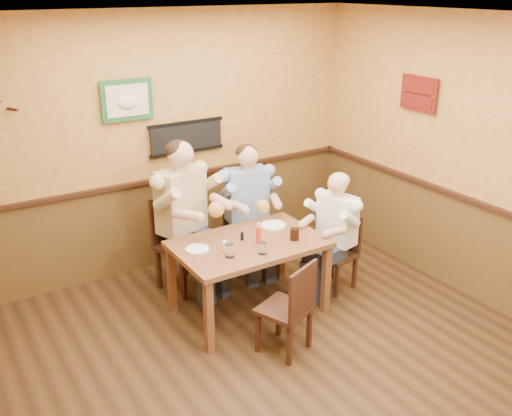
{
  "coord_description": "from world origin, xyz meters",
  "views": [
    {
      "loc": [
        -2.13,
        -3.11,
        3.03
      ],
      "look_at": [
        0.44,
        1.02,
        1.1
      ],
      "focal_mm": 40.0,
      "sensor_mm": 36.0,
      "label": 1
    }
  ],
  "objects_px": {
    "chair_near_side": "(284,307)",
    "diner_white_elder": "(336,238)",
    "dining_table": "(249,251)",
    "water_glass_mid": "(263,248)",
    "cola_tumbler": "(295,234)",
    "salt_shaker": "(225,246)",
    "diner_blue_polo": "(247,215)",
    "chair_back_right": "(247,231)",
    "pepper_shaker": "(242,236)",
    "chair_right_end": "(335,253)",
    "diner_tan_shirt": "(182,225)",
    "hot_sauce_bottle": "(258,235)",
    "chair_back_left": "(183,244)",
    "water_glass_left": "(230,251)"
  },
  "relations": [
    {
      "from": "chair_near_side",
      "to": "cola_tumbler",
      "type": "bearing_deg",
      "value": -154.03
    },
    {
      "from": "chair_back_right",
      "to": "diner_tan_shirt",
      "type": "relative_size",
      "value": 0.63
    },
    {
      "from": "diner_tan_shirt",
      "to": "diner_white_elder",
      "type": "xyz_separation_m",
      "value": [
        1.34,
        -0.85,
        -0.15
      ]
    },
    {
      "from": "diner_tan_shirt",
      "to": "pepper_shaker",
      "type": "distance_m",
      "value": 0.76
    },
    {
      "from": "cola_tumbler",
      "to": "pepper_shaker",
      "type": "bearing_deg",
      "value": 149.15
    },
    {
      "from": "diner_tan_shirt",
      "to": "cola_tumbler",
      "type": "height_order",
      "value": "diner_tan_shirt"
    },
    {
      "from": "diner_white_elder",
      "to": "water_glass_left",
      "type": "distance_m",
      "value": 1.34
    },
    {
      "from": "diner_white_elder",
      "to": "chair_near_side",
      "type": "bearing_deg",
      "value": -71.73
    },
    {
      "from": "water_glass_mid",
      "to": "hot_sauce_bottle",
      "type": "relative_size",
      "value": 0.58
    },
    {
      "from": "chair_back_right",
      "to": "hot_sauce_bottle",
      "type": "relative_size",
      "value": 4.8
    },
    {
      "from": "diner_white_elder",
      "to": "hot_sauce_bottle",
      "type": "height_order",
      "value": "diner_white_elder"
    },
    {
      "from": "dining_table",
      "to": "chair_right_end",
      "type": "bearing_deg",
      "value": -4.47
    },
    {
      "from": "diner_tan_shirt",
      "to": "pepper_shaker",
      "type": "height_order",
      "value": "diner_tan_shirt"
    },
    {
      "from": "chair_back_left",
      "to": "diner_white_elder",
      "type": "height_order",
      "value": "diner_white_elder"
    },
    {
      "from": "diner_white_elder",
      "to": "salt_shaker",
      "type": "relative_size",
      "value": 12.2
    },
    {
      "from": "salt_shaker",
      "to": "diner_white_elder",
      "type": "bearing_deg",
      "value": -1.45
    },
    {
      "from": "pepper_shaker",
      "to": "cola_tumbler",
      "type": "bearing_deg",
      "value": -30.85
    },
    {
      "from": "diner_tan_shirt",
      "to": "water_glass_left",
      "type": "xyz_separation_m",
      "value": [
        0.03,
        -0.95,
        0.09
      ]
    },
    {
      "from": "chair_back_right",
      "to": "pepper_shaker",
      "type": "distance_m",
      "value": 0.93
    },
    {
      "from": "dining_table",
      "to": "diner_tan_shirt",
      "type": "relative_size",
      "value": 0.97
    },
    {
      "from": "diner_blue_polo",
      "to": "salt_shaker",
      "type": "distance_m",
      "value": 1.12
    },
    {
      "from": "cola_tumbler",
      "to": "chair_back_right",
      "type": "bearing_deg",
      "value": 86.65
    },
    {
      "from": "dining_table",
      "to": "water_glass_mid",
      "type": "distance_m",
      "value": 0.32
    },
    {
      "from": "dining_table",
      "to": "diner_tan_shirt",
      "type": "distance_m",
      "value": 0.84
    },
    {
      "from": "diner_tan_shirt",
      "to": "salt_shaker",
      "type": "height_order",
      "value": "diner_tan_shirt"
    },
    {
      "from": "dining_table",
      "to": "cola_tumbler",
      "type": "relative_size",
      "value": 12.25
    },
    {
      "from": "diner_blue_polo",
      "to": "hot_sauce_bottle",
      "type": "relative_size",
      "value": 6.86
    },
    {
      "from": "dining_table",
      "to": "diner_blue_polo",
      "type": "distance_m",
      "value": 0.91
    },
    {
      "from": "diner_blue_polo",
      "to": "diner_tan_shirt",
      "type": "bearing_deg",
      "value": -169.02
    },
    {
      "from": "chair_near_side",
      "to": "hot_sauce_bottle",
      "type": "relative_size",
      "value": 4.55
    },
    {
      "from": "chair_near_side",
      "to": "diner_white_elder",
      "type": "height_order",
      "value": "diner_white_elder"
    },
    {
      "from": "chair_right_end",
      "to": "diner_blue_polo",
      "type": "relative_size",
      "value": 0.62
    },
    {
      "from": "diner_tan_shirt",
      "to": "dining_table",
      "type": "bearing_deg",
      "value": -85.2
    },
    {
      "from": "chair_back_right",
      "to": "salt_shaker",
      "type": "height_order",
      "value": "chair_back_right"
    },
    {
      "from": "hot_sauce_bottle",
      "to": "pepper_shaker",
      "type": "xyz_separation_m",
      "value": [
        -0.09,
        0.16,
        -0.06
      ]
    },
    {
      "from": "chair_right_end",
      "to": "pepper_shaker",
      "type": "xyz_separation_m",
      "value": [
        -1.04,
        0.15,
        0.39
      ]
    },
    {
      "from": "diner_white_elder",
      "to": "cola_tumbler",
      "type": "xyz_separation_m",
      "value": [
        -0.61,
        -0.11,
        0.23
      ]
    },
    {
      "from": "dining_table",
      "to": "diner_blue_polo",
      "type": "bearing_deg",
      "value": 60.07
    },
    {
      "from": "chair_back_left",
      "to": "diner_blue_polo",
      "type": "relative_size",
      "value": 0.78
    },
    {
      "from": "diner_white_elder",
      "to": "hot_sauce_bottle",
      "type": "distance_m",
      "value": 0.99
    },
    {
      "from": "chair_back_right",
      "to": "salt_shaker",
      "type": "distance_m",
      "value": 1.16
    },
    {
      "from": "chair_back_left",
      "to": "water_glass_left",
      "type": "relative_size",
      "value": 8.22
    },
    {
      "from": "water_glass_left",
      "to": "pepper_shaker",
      "type": "height_order",
      "value": "water_glass_left"
    },
    {
      "from": "dining_table",
      "to": "chair_near_side",
      "type": "xyz_separation_m",
      "value": [
        -0.07,
        -0.71,
        -0.23
      ]
    },
    {
      "from": "chair_near_side",
      "to": "pepper_shaker",
      "type": "distance_m",
      "value": 0.85
    },
    {
      "from": "chair_right_end",
      "to": "chair_back_right",
      "type": "bearing_deg",
      "value": -159.22
    },
    {
      "from": "chair_back_left",
      "to": "chair_near_side",
      "type": "bearing_deg",
      "value": -98.69
    },
    {
      "from": "diner_blue_polo",
      "to": "salt_shaker",
      "type": "height_order",
      "value": "diner_blue_polo"
    },
    {
      "from": "diner_white_elder",
      "to": "water_glass_mid",
      "type": "relative_size",
      "value": 10.44
    },
    {
      "from": "diner_blue_polo",
      "to": "pepper_shaker",
      "type": "height_order",
      "value": "diner_blue_polo"
    }
  ]
}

